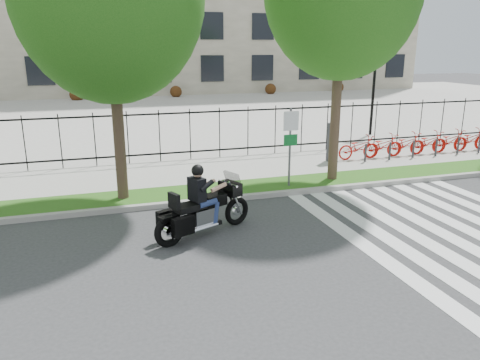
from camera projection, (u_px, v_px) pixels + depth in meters
name	position (u px, v px, depth m)	size (l,w,h in m)	color
ground	(277.00, 258.00, 10.26)	(120.00, 120.00, 0.00)	#323234
curb	(226.00, 199.00, 14.00)	(60.00, 0.20, 0.15)	#999690
grass_verge	(219.00, 191.00, 14.78)	(60.00, 1.50, 0.15)	#1F5114
sidewalk	(201.00, 172.00, 17.07)	(60.00, 3.50, 0.15)	gray
plaza	(145.00, 111.00, 33.17)	(80.00, 34.00, 0.10)	gray
crosswalk_stripes	(457.00, 232.00, 11.66)	(5.70, 8.00, 0.01)	silver
iron_fence	(190.00, 134.00, 18.38)	(30.00, 0.06, 2.00)	black
lamp_post_right	(375.00, 73.00, 23.29)	(1.06, 0.70, 4.25)	black
bike_share_station	(438.00, 142.00, 19.64)	(9.96, 0.85, 1.50)	#2D2D33
sign_pole_regulatory	(290.00, 137.00, 14.64)	(0.50, 0.09, 2.50)	#59595B
motorcycle_rider	(204.00, 207.00, 11.33)	(2.65, 1.49, 2.18)	black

